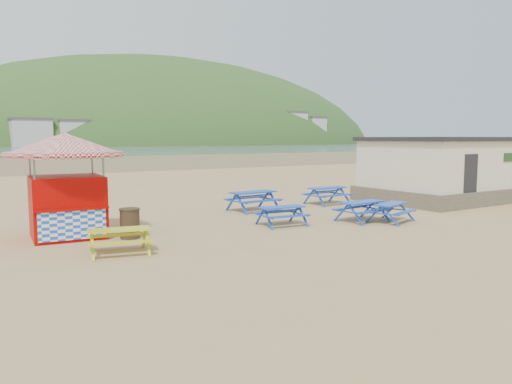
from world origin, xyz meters
TOP-DOWN VIEW (x-y plane):
  - ground at (0.00, 0.00)m, footprint 400.00×400.00m
  - wet_sand at (0.00, 55.00)m, footprint 400.00×400.00m
  - picnic_table_blue_a at (0.56, 3.03)m, footprint 2.08×1.71m
  - picnic_table_blue_b at (4.68, 3.01)m, footprint 1.95×1.60m
  - picnic_table_blue_d at (-0.51, -0.53)m, footprint 1.76×1.48m
  - picnic_table_blue_e at (2.56, -1.41)m, footprint 1.91×1.60m
  - picnic_table_blue_f at (3.32, -2.10)m, footprint 1.99×1.79m
  - picnic_table_yellow at (-6.73, -1.72)m, footprint 1.87×1.63m
  - ice_cream_kiosk at (-7.36, 1.46)m, footprint 3.95×3.95m
  - litter_bin at (-5.81, 0.15)m, footprint 0.64×0.64m
  - amenity_block at (10.50, 1.00)m, footprint 7.40×5.40m
  - headland_town at (90.00, 229.68)m, footprint 264.00×144.00m

SIDE VIEW (x-z plane):
  - headland_town at x=90.00m, z-range -63.91..44.09m
  - ground at x=0.00m, z-range 0.00..0.00m
  - wet_sand at x=0.00m, z-range 0.00..0.00m
  - picnic_table_yellow at x=-6.73m, z-range 0.00..0.68m
  - picnic_table_blue_d at x=-0.51m, z-range 0.00..0.68m
  - picnic_table_blue_f at x=3.32m, z-range 0.00..0.70m
  - picnic_table_blue_e at x=2.56m, z-range 0.00..0.74m
  - picnic_table_blue_b at x=4.68m, z-range 0.00..0.79m
  - picnic_table_blue_a at x=0.56m, z-range 0.00..0.83m
  - litter_bin at x=-5.81m, z-range 0.01..0.95m
  - amenity_block at x=10.50m, z-range -0.01..3.14m
  - ice_cream_kiosk at x=-7.36m, z-range 0.42..3.69m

